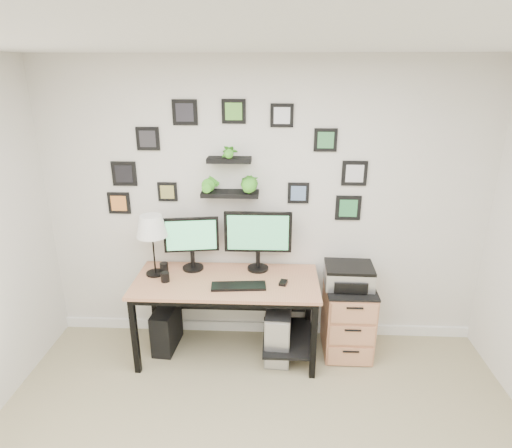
# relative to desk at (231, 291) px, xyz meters

# --- Properties ---
(room) EXTENTS (4.00, 4.00, 4.00)m
(room) POSITION_rel_desk_xyz_m (0.28, 0.32, -0.58)
(room) COLOR tan
(room) RESTS_ON ground
(desk) EXTENTS (1.60, 0.70, 0.75)m
(desk) POSITION_rel_desk_xyz_m (0.00, 0.00, 0.00)
(desk) COLOR tan
(desk) RESTS_ON ground
(monitor_left) EXTENTS (0.49, 0.22, 0.50)m
(monitor_left) POSITION_rel_desk_xyz_m (-0.36, 0.17, 0.42)
(monitor_left) COLOR black
(monitor_left) RESTS_ON desk
(monitor_right) EXTENTS (0.60, 0.19, 0.55)m
(monitor_right) POSITION_rel_desk_xyz_m (0.23, 0.18, 0.45)
(monitor_right) COLOR black
(monitor_right) RESTS_ON desk
(keyboard) EXTENTS (0.47, 0.18, 0.02)m
(keyboard) POSITION_rel_desk_xyz_m (0.08, -0.16, 0.14)
(keyboard) COLOR black
(keyboard) RESTS_ON desk
(mouse) EXTENTS (0.08, 0.10, 0.03)m
(mouse) POSITION_rel_desk_xyz_m (0.46, -0.09, 0.14)
(mouse) COLOR black
(mouse) RESTS_ON desk
(table_lamp) EXTENTS (0.27, 0.27, 0.55)m
(table_lamp) POSITION_rel_desk_xyz_m (-0.68, 0.05, 0.57)
(table_lamp) COLOR black
(table_lamp) RESTS_ON desk
(mug) EXTENTS (0.07, 0.07, 0.08)m
(mug) POSITION_rel_desk_xyz_m (-0.56, -0.09, 0.17)
(mug) COLOR black
(mug) RESTS_ON desk
(pen_cup) EXTENTS (0.07, 0.07, 0.10)m
(pen_cup) POSITION_rel_desk_xyz_m (-0.61, 0.08, 0.17)
(pen_cup) COLOR black
(pen_cup) RESTS_ON desk
(pc_tower_black) EXTENTS (0.21, 0.42, 0.41)m
(pc_tower_black) POSITION_rel_desk_xyz_m (-0.62, 0.03, -0.42)
(pc_tower_black) COLOR black
(pc_tower_black) RESTS_ON ground
(pc_tower_grey) EXTENTS (0.25, 0.51, 0.49)m
(pc_tower_grey) POSITION_rel_desk_xyz_m (0.43, -0.03, -0.38)
(pc_tower_grey) COLOR gray
(pc_tower_grey) RESTS_ON ground
(file_cabinet) EXTENTS (0.43, 0.53, 0.67)m
(file_cabinet) POSITION_rel_desk_xyz_m (1.06, 0.06, -0.29)
(file_cabinet) COLOR tan
(file_cabinet) RESTS_ON ground
(printer) EXTENTS (0.42, 0.35, 0.19)m
(printer) POSITION_rel_desk_xyz_m (1.04, 0.07, 0.14)
(printer) COLOR silver
(printer) RESTS_ON file_cabinet
(wall_decor) EXTENTS (2.32, 0.18, 1.05)m
(wall_decor) POSITION_rel_desk_xyz_m (0.01, 0.27, 1.04)
(wall_decor) COLOR black
(wall_decor) RESTS_ON ground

